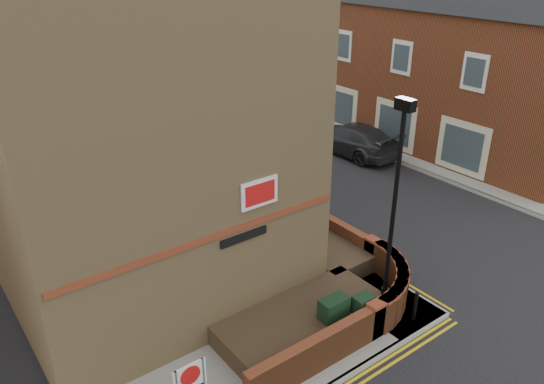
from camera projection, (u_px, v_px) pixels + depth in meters
The scene contains 23 objects.
ground at pixel (375, 361), 13.72m from camera, with size 120.00×120.00×0.00m, color black.
pavement_main at pixel (164, 159), 26.34m from camera, with size 2.00×32.00×0.12m, color gray.
pavement_far at pixel (364, 131), 30.15m from camera, with size 4.00×40.00×0.12m, color gray.
kerb_main_near at pixel (182, 154), 26.89m from camera, with size 0.15×32.00×0.12m, color gray.
kerb_main_far at pixel (338, 138), 29.07m from camera, with size 0.15×40.00×0.12m, color gray.
yellow_lines_main at pixel (187, 154), 27.04m from camera, with size 0.28×32.00×0.01m, color gold.
corner_building at pixel (119, 79), 15.29m from camera, with size 8.95×10.40×13.60m.
garden_wall at pixel (312, 312), 15.53m from camera, with size 6.80×6.00×1.20m, color brown, non-canonical shape.
lamppost at pixel (393, 212), 14.03m from camera, with size 0.25×0.50×6.30m.
utility_cabinet_large at pixel (333, 317), 14.19m from camera, with size 0.80×0.45×1.20m, color black.
utility_cabinet_small at pixel (362, 313), 14.43m from camera, with size 0.55×0.40×1.10m, color black.
bollard_near at pixel (415, 306), 14.86m from camera, with size 0.11×0.11×0.90m, color black.
bollard_far at pixel (407, 285), 15.76m from camera, with size 0.11×0.11×0.90m, color black.
far_terrace at pixel (338, 47), 32.16m from camera, with size 5.40×30.40×8.00m.
far_terrace_cream at pixel (176, 13), 47.32m from camera, with size 5.40×12.40×8.00m.
tree_near at pixel (176, 72), 22.95m from camera, with size 3.64×3.65×6.70m.
tree_mid at pixel (105, 37), 28.51m from camera, with size 4.03×4.03×7.42m.
tree_far at pixel (60, 25), 34.41m from camera, with size 3.81×3.81×7.00m.
traffic_light_assembly at pixel (99, 71), 31.90m from camera, with size 0.20×0.16×4.20m.
silver_car_near at pixel (234, 157), 24.62m from camera, with size 1.59×4.56×1.50m, color #B7BBBF.
red_car_main at pixel (160, 116), 30.63m from camera, with size 2.39×5.19×1.44m, color #903B0F.
grey_car_far at pixel (351, 138), 26.90m from camera, with size 2.19×5.38×1.56m, color #27272B.
silver_car_far at pixel (251, 107), 32.52m from camera, with size 1.52×3.78×1.29m, color #9D9FA4.
Camera 1 is at (-8.46, -6.82, 9.82)m, focal length 35.00 mm.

